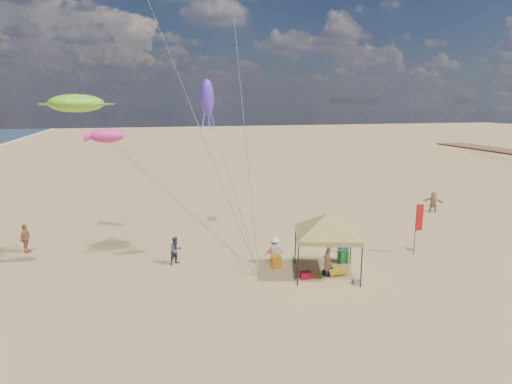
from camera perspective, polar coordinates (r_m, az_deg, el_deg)
ground at (r=23.14m, az=1.91°, el=-11.24°), size 280.00×280.00×0.00m
canopy_tent at (r=22.87m, az=9.35°, el=-3.09°), size 6.03×6.03×3.89m
feather_flag at (r=27.50m, az=20.53°, el=-3.57°), size 0.49×0.04×3.18m
cooler_red at (r=23.16m, az=6.51°, el=-10.78°), size 0.54×0.38×0.38m
cooler_blue at (r=27.51m, az=11.39°, el=-7.24°), size 0.54×0.38×0.38m
bag_navy at (r=23.78m, az=9.44°, el=-10.28°), size 0.69×0.54×0.36m
bag_orange at (r=26.72m, az=2.19°, el=-7.60°), size 0.54×0.69×0.36m
chair_green at (r=25.64m, az=11.36°, el=-8.28°), size 0.50×0.50×0.70m
chair_yellow at (r=24.40m, az=2.66°, el=-9.11°), size 0.50×0.50×0.70m
crate_grey at (r=22.98m, az=12.97°, el=-11.34°), size 0.34×0.30×0.28m
beach_cart at (r=23.87m, az=10.50°, el=-10.18°), size 0.90×0.50×0.24m
person_near_a at (r=23.46m, az=9.34°, el=-8.72°), size 0.77×0.75×1.79m
person_near_b at (r=25.13m, az=-10.46°, el=-7.58°), size 0.98×0.92×1.60m
person_near_c at (r=24.75m, az=2.40°, el=-7.68°), size 1.18×0.90×1.61m
person_far_a at (r=29.98m, az=-28.01°, el=-5.41°), size 0.69×1.13×1.79m
person_far_c at (r=38.95m, az=22.24°, el=-1.19°), size 1.59×1.46×1.77m
turtle_kite at (r=24.18m, az=-22.53°, el=10.70°), size 2.90×2.40×0.91m
fish_kite at (r=23.08m, az=-18.99°, el=7.02°), size 1.83×1.27×0.74m
squid_kite at (r=28.99m, az=-6.44°, el=12.20°), size 0.98×0.98×2.35m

